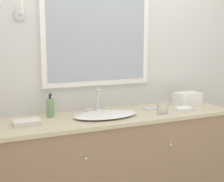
# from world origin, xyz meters

# --- Properties ---
(wall_back) EXTENTS (8.00, 0.18, 2.55)m
(wall_back) POSITION_xyz_m (-0.00, 0.63, 1.28)
(wall_back) COLOR silver
(wall_back) RESTS_ON ground_plane
(vanity_counter) EXTENTS (2.05, 0.57, 0.90)m
(vanity_counter) POSITION_xyz_m (0.00, 0.32, 0.45)
(vanity_counter) COLOR #937556
(vanity_counter) RESTS_ON ground_plane
(sink_basin) EXTENTS (0.53, 0.35, 0.20)m
(sink_basin) POSITION_xyz_m (-0.10, 0.30, 0.92)
(sink_basin) COLOR white
(sink_basin) RESTS_ON vanity_counter
(soap_bottle) EXTENTS (0.06, 0.06, 0.19)m
(soap_bottle) POSITION_xyz_m (-0.50, 0.46, 0.98)
(soap_bottle) COLOR #709966
(soap_bottle) RESTS_ON vanity_counter
(appliance_box) EXTENTS (0.23, 0.15, 0.13)m
(appliance_box) POSITION_xyz_m (0.77, 0.37, 0.96)
(appliance_box) COLOR white
(appliance_box) RESTS_ON vanity_counter
(picture_frame) EXTENTS (0.10, 0.01, 0.11)m
(picture_frame) POSITION_xyz_m (0.36, 0.17, 0.96)
(picture_frame) COLOR #B2B2B7
(picture_frame) RESTS_ON vanity_counter
(hand_towel_near_sink) EXTENTS (0.19, 0.14, 0.04)m
(hand_towel_near_sink) POSITION_xyz_m (-0.72, 0.29, 0.92)
(hand_towel_near_sink) COLOR silver
(hand_towel_near_sink) RESTS_ON vanity_counter
(hand_towel_far_corner) EXTENTS (0.14, 0.11, 0.03)m
(hand_towel_far_corner) POSITION_xyz_m (0.59, 0.20, 0.92)
(hand_towel_far_corner) COLOR white
(hand_towel_far_corner) RESTS_ON vanity_counter
(metal_tray) EXTENTS (0.19, 0.10, 0.01)m
(metal_tray) POSITION_xyz_m (0.41, 0.38, 0.91)
(metal_tray) COLOR silver
(metal_tray) RESTS_ON vanity_counter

